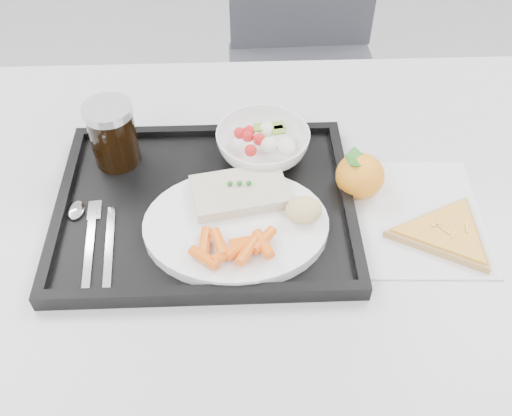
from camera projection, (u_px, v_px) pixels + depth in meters
name	position (u px, v px, depth m)	size (l,w,h in m)	color
table	(243.00, 233.00, 0.94)	(1.20, 0.80, 0.75)	silver
chair	(305.00, 44.00, 1.60)	(0.43, 0.43, 0.93)	#323238
tray	(206.00, 206.00, 0.88)	(0.45, 0.35, 0.03)	black
dinner_plate	(236.00, 226.00, 0.83)	(0.27, 0.27, 0.02)	white
fish_fillet	(240.00, 192.00, 0.85)	(0.15, 0.11, 0.03)	beige
bread_roll	(304.00, 210.00, 0.82)	(0.05, 0.05, 0.03)	tan
salad_bowl	(263.00, 144.00, 0.93)	(0.15, 0.15, 0.05)	white
cola_glass	(113.00, 133.00, 0.90)	(0.08, 0.08, 0.11)	black
cutlery	(91.00, 231.00, 0.83)	(0.09, 0.17, 0.01)	silver
napkin	(400.00, 216.00, 0.87)	(0.26, 0.25, 0.00)	silver
tangerine	(360.00, 176.00, 0.88)	(0.10, 0.10, 0.07)	#FDA709
pizza_slice	(446.00, 233.00, 0.84)	(0.19, 0.19, 0.02)	tan
carrot_pile	(235.00, 247.00, 0.77)	(0.12, 0.07, 0.02)	orange
salad_contents	(270.00, 141.00, 0.92)	(0.10, 0.08, 0.02)	red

